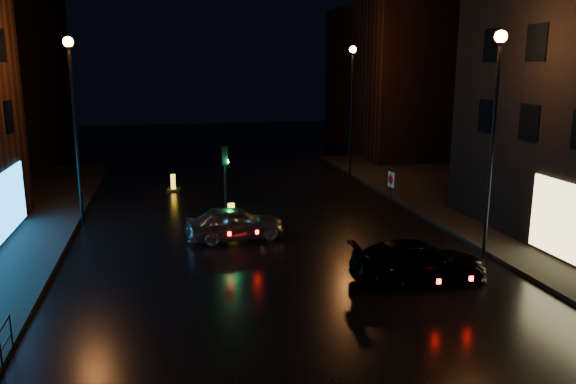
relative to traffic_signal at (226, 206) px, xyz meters
name	(u,v)px	position (x,y,z in m)	size (l,w,h in m)	color
ground	(335,355)	(1.20, -14.00, -0.50)	(120.00, 120.00, 0.00)	black
building_far_right	(395,80)	(16.20, 18.00, 5.50)	(8.00, 14.00, 12.00)	black
street_lamp_lfar	(73,103)	(-6.60, 0.00, 5.06)	(0.44, 0.44, 8.37)	black
street_lamp_rnear	(495,111)	(9.00, -8.00, 5.06)	(0.44, 0.44, 8.37)	black
street_lamp_rfar	(352,92)	(9.00, 8.00, 5.06)	(0.44, 0.44, 8.37)	black
traffic_signal	(226,206)	(0.00, 0.00, 0.00)	(1.40, 2.40, 3.45)	black
silver_hatchback	(235,223)	(-0.02, -3.75, 0.20)	(1.65, 4.10, 1.40)	#94979B
dark_sedan	(418,261)	(5.45, -9.72, 0.17)	(1.89, 4.64, 1.35)	black
bollard_near	(231,220)	(0.09, -1.47, -0.28)	(1.00, 1.28, 0.99)	black
bollard_far	(173,187)	(-2.37, 6.53, -0.29)	(0.85, 1.17, 0.96)	black
road_sign_right	(391,183)	(7.70, -1.88, 1.17)	(0.11, 0.54, 2.23)	black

